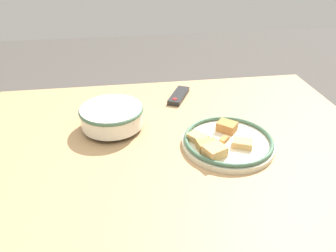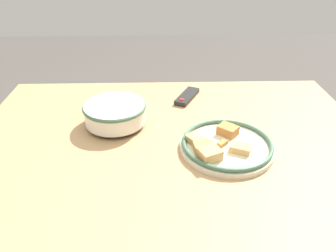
{
  "view_description": "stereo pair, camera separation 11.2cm",
  "coord_description": "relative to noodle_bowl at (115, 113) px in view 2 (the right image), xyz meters",
  "views": [
    {
      "loc": [
        -0.15,
        -0.89,
        1.36
      ],
      "look_at": [
        -0.01,
        0.06,
        0.78
      ],
      "focal_mm": 35.0,
      "sensor_mm": 36.0,
      "label": 1
    },
    {
      "loc": [
        -0.04,
        -0.9,
        1.36
      ],
      "look_at": [
        -0.01,
        0.06,
        0.78
      ],
      "focal_mm": 35.0,
      "sensor_mm": 36.0,
      "label": 2
    }
  ],
  "objects": [
    {
      "name": "dining_table",
      "position": [
        0.2,
        -0.15,
        -0.12
      ],
      "size": [
        1.4,
        1.07,
        0.74
      ],
      "color": "tan",
      "rests_on": "ground_plane"
    },
    {
      "name": "noodle_bowl",
      "position": [
        0.0,
        0.0,
        0.0
      ],
      "size": [
        0.23,
        0.23,
        0.09
      ],
      "color": "silver",
      "rests_on": "dining_table"
    },
    {
      "name": "food_plate",
      "position": [
        0.38,
        -0.17,
        -0.03
      ],
      "size": [
        0.31,
        0.31,
        0.05
      ],
      "color": "beige",
      "rests_on": "dining_table"
    },
    {
      "name": "tv_remote",
      "position": [
        0.28,
        0.21,
        -0.04
      ],
      "size": [
        0.12,
        0.17,
        0.02
      ],
      "rotation": [
        0.0,
        0.0,
        2.68
      ],
      "color": "black",
      "rests_on": "dining_table"
    }
  ]
}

